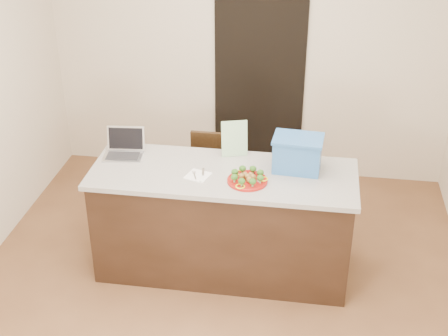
# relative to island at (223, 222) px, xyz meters

# --- Properties ---
(ground) EXTENTS (4.00, 4.00, 0.00)m
(ground) POSITION_rel_island_xyz_m (0.00, -0.25, -0.46)
(ground) COLOR brown
(ground) RESTS_ON ground
(room_shell) EXTENTS (4.00, 4.00, 4.00)m
(room_shell) POSITION_rel_island_xyz_m (0.00, -0.25, 1.16)
(room_shell) COLOR white
(room_shell) RESTS_ON ground
(doorway) EXTENTS (0.90, 0.02, 2.00)m
(doorway) POSITION_rel_island_xyz_m (0.10, 1.73, 0.54)
(doorway) COLOR black
(doorway) RESTS_ON ground
(island) EXTENTS (2.06, 0.76, 0.92)m
(island) POSITION_rel_island_xyz_m (0.00, 0.00, 0.00)
(island) COLOR black
(island) RESTS_ON ground
(plate) EXTENTS (0.30, 0.30, 0.02)m
(plate) POSITION_rel_island_xyz_m (0.20, -0.12, 0.47)
(plate) COLOR maroon
(plate) RESTS_ON island
(meatballs) EXTENTS (0.12, 0.12, 0.05)m
(meatballs) POSITION_rel_island_xyz_m (0.21, -0.11, 0.50)
(meatballs) COLOR olive
(meatballs) RESTS_ON plate
(broccoli) EXTENTS (0.25, 0.25, 0.05)m
(broccoli) POSITION_rel_island_xyz_m (0.20, -0.12, 0.52)
(broccoli) COLOR #1E4612
(broccoli) RESTS_ON plate
(pepper_rings) EXTENTS (0.27, 0.27, 0.01)m
(pepper_rings) POSITION_rel_island_xyz_m (0.20, -0.12, 0.48)
(pepper_rings) COLOR yellow
(pepper_rings) RESTS_ON plate
(napkin) EXTENTS (0.21, 0.21, 0.01)m
(napkin) POSITION_rel_island_xyz_m (-0.18, -0.09, 0.46)
(napkin) COLOR white
(napkin) RESTS_ON island
(fork) EXTENTS (0.05, 0.13, 0.00)m
(fork) POSITION_rel_island_xyz_m (-0.20, -0.09, 0.47)
(fork) COLOR #B4B4B8
(fork) RESTS_ON napkin
(knife) EXTENTS (0.03, 0.21, 0.01)m
(knife) POSITION_rel_island_xyz_m (-0.15, -0.11, 0.47)
(knife) COLOR white
(knife) RESTS_ON napkin
(yogurt_bottle) EXTENTS (0.03, 0.03, 0.06)m
(yogurt_bottle) POSITION_rel_island_xyz_m (0.29, -0.14, 0.48)
(yogurt_bottle) COLOR beige
(yogurt_bottle) RESTS_ON island
(laptop) EXTENTS (0.32, 0.27, 0.22)m
(laptop) POSITION_rel_island_xyz_m (-0.84, 0.18, 0.52)
(laptop) COLOR #B9BABF
(laptop) RESTS_ON island
(leaflet) EXTENTS (0.21, 0.10, 0.30)m
(leaflet) POSITION_rel_island_xyz_m (0.05, 0.29, 0.61)
(leaflet) COLOR white
(leaflet) RESTS_ON island
(blue_box) EXTENTS (0.39, 0.30, 0.27)m
(blue_box) POSITION_rel_island_xyz_m (0.56, 0.13, 0.60)
(blue_box) COLOR #2C5FA0
(blue_box) RESTS_ON island
(chair) EXTENTS (0.39, 0.39, 0.88)m
(chair) POSITION_rel_island_xyz_m (-0.22, 0.67, 0.04)
(chair) COLOR #352010
(chair) RESTS_ON ground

